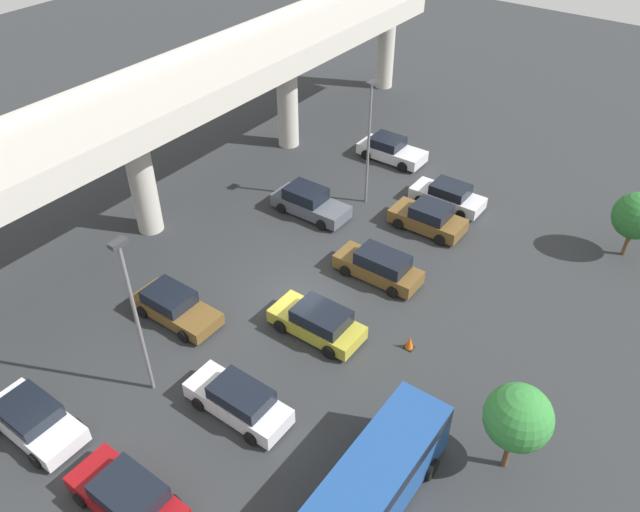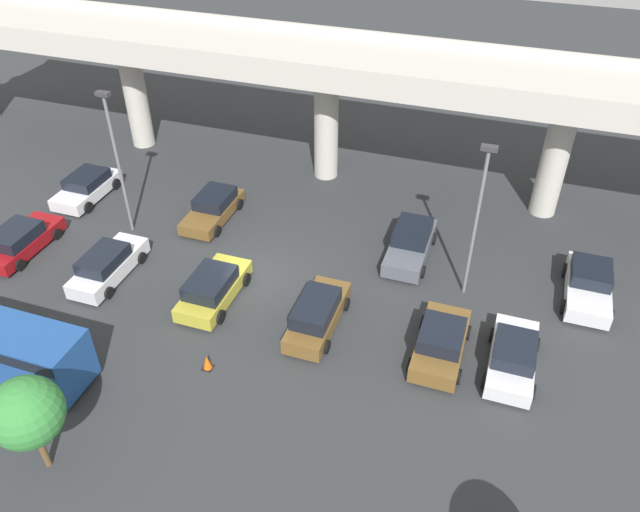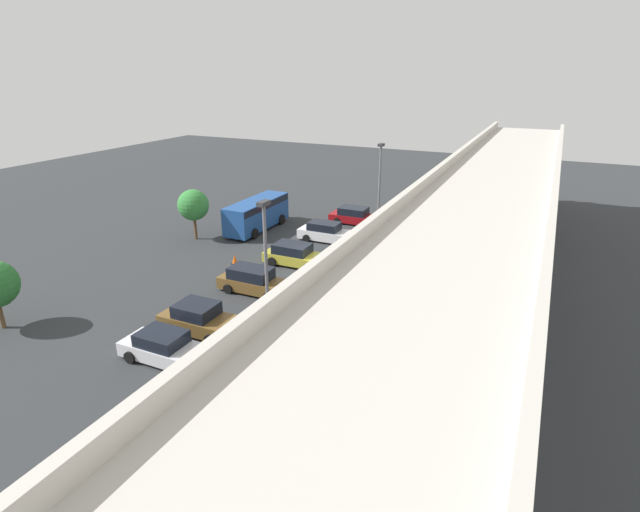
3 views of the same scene
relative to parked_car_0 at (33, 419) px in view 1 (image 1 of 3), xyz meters
name	(u,v)px [view 1 (image 1 of 3)]	position (x,y,z in m)	size (l,w,h in m)	color
ground_plane	(299,302)	(12.51, -3.90, -0.70)	(112.37, 112.37, 0.00)	#2D3033
highway_overpass	(131,127)	(12.51, 7.10, 5.83)	(53.89, 6.34, 8.20)	#BCB7AD
parked_car_0	(33,419)	(0.00, 0.00, 0.00)	(2.21, 4.47, 1.46)	silver
parked_car_1	(239,401)	(5.55, -6.09, 0.04)	(1.99, 4.69, 1.56)	silver
parked_car_2	(174,306)	(8.08, 0.39, -0.01)	(2.14, 4.62, 1.46)	brown
parked_car_3	(318,322)	(11.27, -5.98, 0.04)	(2.18, 4.59, 1.55)	gold
parked_car_4	(379,266)	(16.52, -6.14, 0.07)	(1.99, 4.69, 1.63)	brown
parked_car_5	(309,202)	(19.32, 0.54, 0.06)	(2.17, 4.82, 1.65)	#515660
parked_car_6	(428,218)	(22.06, -6.08, 0.05)	(2.20, 4.37, 1.63)	brown
parked_car_7	(448,196)	(25.04, -5.87, 0.00)	(2.08, 4.49, 1.49)	silver
parked_car_8	(391,150)	(28.02, 0.02, 0.03)	(2.22, 4.65, 1.56)	silver
parked_car_9	(127,496)	(-0.03, -5.73, 0.00)	(2.20, 4.67, 1.49)	maroon
shuttle_bus	(375,480)	(5.27, -12.85, 0.86)	(7.40, 2.53, 2.61)	#1E478C
lamp_post_near_aisle	(134,309)	(4.32, -2.13, 3.98)	(0.70, 0.35, 7.97)	slate
lamp_post_mid_lot	(369,135)	(22.43, -1.53, 3.91)	(0.70, 0.35, 7.84)	slate
tree_front_left	(518,418)	(9.67, -16.08, 2.19)	(2.53, 2.53, 4.17)	brown
tree_front_centre	(637,216)	(26.28, -16.12, 1.88)	(2.56, 2.56, 3.87)	brown
traffic_cone	(410,343)	(12.97, -10.01, -0.37)	(0.44, 0.44, 0.70)	black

